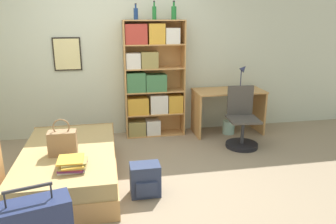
{
  "coord_description": "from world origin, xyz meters",
  "views": [
    {
      "loc": [
        -0.19,
        -3.74,
        1.93
      ],
      "look_at": [
        0.56,
        0.19,
        0.75
      ],
      "focal_mm": 35.0,
      "sensor_mm": 36.0,
      "label": 1
    }
  ],
  "objects_px": {
    "bottle_brown": "(154,12)",
    "desk_chair": "(242,128)",
    "desk": "(228,103)",
    "desk_lamp": "(243,72)",
    "bottle_green": "(136,13)",
    "bottle_clear": "(174,12)",
    "handbag": "(63,142)",
    "backpack": "(145,180)",
    "bookcase": "(150,80)",
    "book_stack_on_bed": "(72,163)",
    "bed": "(70,165)",
    "waste_bin": "(229,127)"
  },
  "relations": [
    {
      "from": "bottle_clear",
      "to": "desk_chair",
      "type": "height_order",
      "value": "bottle_clear"
    },
    {
      "from": "handbag",
      "to": "desk",
      "type": "bearing_deg",
      "value": 29.28
    },
    {
      "from": "desk_chair",
      "to": "desk_lamp",
      "type": "bearing_deg",
      "value": 69.19
    },
    {
      "from": "backpack",
      "to": "desk_lamp",
      "type": "bearing_deg",
      "value": 43.76
    },
    {
      "from": "book_stack_on_bed",
      "to": "desk",
      "type": "distance_m",
      "value": 2.99
    },
    {
      "from": "bottle_brown",
      "to": "desk_lamp",
      "type": "distance_m",
      "value": 1.74
    },
    {
      "from": "bottle_green",
      "to": "handbag",
      "type": "bearing_deg",
      "value": -123.84
    },
    {
      "from": "desk",
      "to": "desk_chair",
      "type": "relative_size",
      "value": 1.26
    },
    {
      "from": "bookcase",
      "to": "desk_lamp",
      "type": "height_order",
      "value": "bookcase"
    },
    {
      "from": "bed",
      "to": "desk_chair",
      "type": "height_order",
      "value": "desk_chair"
    },
    {
      "from": "bookcase",
      "to": "bottle_brown",
      "type": "height_order",
      "value": "bottle_brown"
    },
    {
      "from": "backpack",
      "to": "bottle_green",
      "type": "bearing_deg",
      "value": 86.24
    },
    {
      "from": "desk",
      "to": "desk_chair",
      "type": "bearing_deg",
      "value": -90.41
    },
    {
      "from": "book_stack_on_bed",
      "to": "bottle_green",
      "type": "height_order",
      "value": "bottle_green"
    },
    {
      "from": "bookcase",
      "to": "desk_chair",
      "type": "height_order",
      "value": "bookcase"
    },
    {
      "from": "desk",
      "to": "desk_lamp",
      "type": "distance_m",
      "value": 0.57
    },
    {
      "from": "bed",
      "to": "handbag",
      "type": "bearing_deg",
      "value": -104.59
    },
    {
      "from": "waste_bin",
      "to": "desk_chair",
      "type": "bearing_deg",
      "value": -91.45
    },
    {
      "from": "bookcase",
      "to": "bed",
      "type": "bearing_deg",
      "value": -130.11
    },
    {
      "from": "handbag",
      "to": "backpack",
      "type": "bearing_deg",
      "value": -22.03
    },
    {
      "from": "bed",
      "to": "desk",
      "type": "distance_m",
      "value": 2.8
    },
    {
      "from": "bed",
      "to": "backpack",
      "type": "distance_m",
      "value": 0.99
    },
    {
      "from": "desk",
      "to": "desk_lamp",
      "type": "bearing_deg",
      "value": 2.06
    },
    {
      "from": "bottle_brown",
      "to": "desk_chair",
      "type": "bearing_deg",
      "value": -32.01
    },
    {
      "from": "bottle_green",
      "to": "bottle_clear",
      "type": "distance_m",
      "value": 0.59
    },
    {
      "from": "desk_lamp",
      "to": "waste_bin",
      "type": "bearing_deg",
      "value": -163.36
    },
    {
      "from": "backpack",
      "to": "bookcase",
      "type": "bearing_deg",
      "value": 80.14
    },
    {
      "from": "bottle_green",
      "to": "desk",
      "type": "relative_size",
      "value": 0.21
    },
    {
      "from": "desk_lamp",
      "to": "desk_chair",
      "type": "xyz_separation_m",
      "value": [
        -0.24,
        -0.62,
        -0.74
      ]
    },
    {
      "from": "bed",
      "to": "bottle_brown",
      "type": "height_order",
      "value": "bottle_brown"
    },
    {
      "from": "bottle_green",
      "to": "desk_chair",
      "type": "height_order",
      "value": "bottle_green"
    },
    {
      "from": "bottle_clear",
      "to": "waste_bin",
      "type": "relative_size",
      "value": 1.26
    },
    {
      "from": "bottle_green",
      "to": "bottle_clear",
      "type": "height_order",
      "value": "bottle_clear"
    },
    {
      "from": "bottle_clear",
      "to": "desk_chair",
      "type": "distance_m",
      "value": 2.06
    },
    {
      "from": "desk_lamp",
      "to": "backpack",
      "type": "xyz_separation_m",
      "value": [
        -1.86,
        -1.78,
        -0.85
      ]
    },
    {
      "from": "book_stack_on_bed",
      "to": "bottle_brown",
      "type": "distance_m",
      "value": 2.73
    },
    {
      "from": "bed",
      "to": "backpack",
      "type": "bearing_deg",
      "value": -30.43
    },
    {
      "from": "bottle_clear",
      "to": "backpack",
      "type": "bearing_deg",
      "value": -110.63
    },
    {
      "from": "bottle_green",
      "to": "desk_lamp",
      "type": "relative_size",
      "value": 0.55
    },
    {
      "from": "handbag",
      "to": "backpack",
      "type": "xyz_separation_m",
      "value": [
        0.89,
        -0.36,
        -0.37
      ]
    },
    {
      "from": "book_stack_on_bed",
      "to": "desk",
      "type": "bearing_deg",
      "value": 37.09
    },
    {
      "from": "bookcase",
      "to": "backpack",
      "type": "xyz_separation_m",
      "value": [
        -0.33,
        -1.91,
        -0.76
      ]
    },
    {
      "from": "bottle_brown",
      "to": "backpack",
      "type": "bearing_deg",
      "value": -102.1
    },
    {
      "from": "waste_bin",
      "to": "desk",
      "type": "bearing_deg",
      "value": 99.46
    },
    {
      "from": "bed",
      "to": "desk_lamp",
      "type": "bearing_deg",
      "value": 25.23
    },
    {
      "from": "bed",
      "to": "backpack",
      "type": "xyz_separation_m",
      "value": [
        0.85,
        -0.5,
        -0.02
      ]
    },
    {
      "from": "book_stack_on_bed",
      "to": "backpack",
      "type": "bearing_deg",
      "value": 2.29
    },
    {
      "from": "bookcase",
      "to": "desk",
      "type": "xyz_separation_m",
      "value": [
        1.29,
        -0.14,
        -0.42
      ]
    },
    {
      "from": "book_stack_on_bed",
      "to": "desk_lamp",
      "type": "height_order",
      "value": "desk_lamp"
    },
    {
      "from": "bottle_clear",
      "to": "waste_bin",
      "type": "distance_m",
      "value": 2.09
    }
  ]
}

